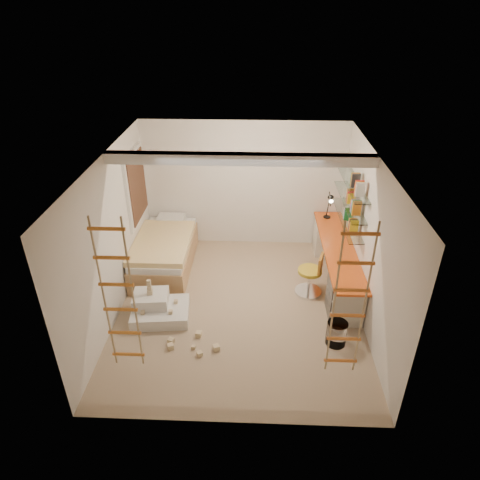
{
  "coord_description": "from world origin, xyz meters",
  "views": [
    {
      "loc": [
        0.24,
        -5.72,
        4.6
      ],
      "look_at": [
        0.0,
        0.3,
        1.15
      ],
      "focal_mm": 32.0,
      "sensor_mm": 36.0,
      "label": 1
    }
  ],
  "objects_px": {
    "desk": "(336,262)",
    "bed": "(165,252)",
    "swivel_chair": "(310,279)",
    "play_platform": "(158,309)"
  },
  "relations": [
    {
      "from": "swivel_chair",
      "to": "desk",
      "type": "bearing_deg",
      "value": 39.4
    },
    {
      "from": "swivel_chair",
      "to": "play_platform",
      "type": "xyz_separation_m",
      "value": [
        -2.55,
        -0.74,
        -0.14
      ]
    },
    {
      "from": "bed",
      "to": "swivel_chair",
      "type": "distance_m",
      "value": 2.81
    },
    {
      "from": "swivel_chair",
      "to": "play_platform",
      "type": "bearing_deg",
      "value": -163.89
    },
    {
      "from": "bed",
      "to": "play_platform",
      "type": "distance_m",
      "value": 1.52
    },
    {
      "from": "desk",
      "to": "bed",
      "type": "height_order",
      "value": "desk"
    },
    {
      "from": "desk",
      "to": "bed",
      "type": "bearing_deg",
      "value": 173.51
    },
    {
      "from": "desk",
      "to": "play_platform",
      "type": "relative_size",
      "value": 2.87
    },
    {
      "from": "swivel_chair",
      "to": "play_platform",
      "type": "height_order",
      "value": "swivel_chair"
    },
    {
      "from": "desk",
      "to": "swivel_chair",
      "type": "height_order",
      "value": "swivel_chair"
    }
  ]
}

